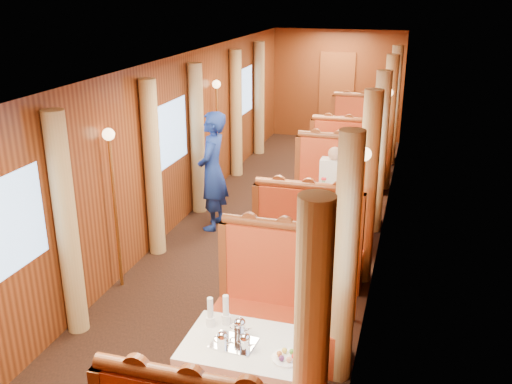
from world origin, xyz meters
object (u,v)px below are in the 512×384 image
at_px(rose_vase_far, 358,125).
at_px(banquette_mid_aft, 334,194).
at_px(banquette_near_aft, 280,312).
at_px(teapot_back, 240,330).
at_px(steward, 213,171).
at_px(banquette_far_fwd, 347,166).
at_px(tea_tray, 234,343).
at_px(rose_vase_mid, 324,183).
at_px(table_near, 250,382).
at_px(banquette_mid_fwd, 309,249).
at_px(teapot_right, 245,344).
at_px(table_mid, 323,221).
at_px(teapot_left, 223,343).
at_px(fruit_plate, 287,357).
at_px(banquette_far_aft, 360,138).
at_px(table_far, 354,153).
at_px(passenger, 333,178).

bearing_deg(rose_vase_far, banquette_mid_aft, -90.85).
bearing_deg(banquette_near_aft, teapot_back, -96.03).
bearing_deg(steward, teapot_back, 19.46).
bearing_deg(banquette_far_fwd, banquette_mid_aft, -90.00).
distance_m(tea_tray, rose_vase_mid, 3.58).
bearing_deg(table_near, tea_tray, -159.13).
bearing_deg(banquette_mid_fwd, teapot_back, -92.37).
bearing_deg(teapot_right, table_near, 104.99).
height_order(banquette_near_aft, steward, steward).
height_order(banquette_mid_aft, teapot_right, banquette_mid_aft).
bearing_deg(steward, rose_vase_mid, 79.58).
height_order(banquette_near_aft, banquette_mid_aft, same).
xyz_separation_m(table_mid, banquette_far_fwd, (0.00, 2.49, 0.05)).
distance_m(teapot_left, fruit_plate, 0.51).
bearing_deg(rose_vase_mid, banquette_far_fwd, 89.54).
xyz_separation_m(banquette_far_aft, steward, (-1.68, -4.29, 0.46)).
height_order(teapot_back, rose_vase_mid, rose_vase_mid).
bearing_deg(teapot_back, table_near, -27.22).
xyz_separation_m(banquette_far_aft, teapot_back, (-0.10, -7.95, 0.39)).
bearing_deg(rose_vase_mid, teapot_left, -92.45).
distance_m(table_mid, banquette_far_aft, 4.51).
relative_size(table_mid, banquette_far_fwd, 0.78).
xyz_separation_m(teapot_back, fruit_plate, (0.43, -0.18, -0.05)).
bearing_deg(teapot_left, table_far, 99.35).
distance_m(table_mid, teapot_back, 3.47).
distance_m(table_mid, rose_vase_mid, 0.55).
height_order(banquette_far_aft, teapot_left, banquette_far_aft).
relative_size(teapot_left, rose_vase_mid, 0.42).
bearing_deg(banquette_near_aft, table_far, 90.00).
xyz_separation_m(table_near, table_mid, (0.00, 3.50, 0.00)).
height_order(table_far, banquette_far_aft, banquette_far_aft).
relative_size(table_far, teapot_left, 6.90).
bearing_deg(tea_tray, banquette_near_aft, 83.64).
bearing_deg(banquette_mid_fwd, table_mid, 90.00).
distance_m(banquette_near_aft, steward, 3.22).
height_order(table_near, teapot_right, teapot_right).
bearing_deg(steward, passenger, 105.13).
relative_size(table_near, teapot_left, 6.90).
relative_size(rose_vase_far, passenger, 0.47).
bearing_deg(fruit_plate, table_near, 160.70).
xyz_separation_m(table_mid, tea_tray, (-0.12, -3.55, 0.38)).
bearing_deg(teapot_right, banquette_near_aft, 107.16).
relative_size(table_mid, table_far, 1.00).
bearing_deg(banquette_far_aft, banquette_mid_aft, -90.00).
bearing_deg(teapot_back, teapot_right, -56.03).
xyz_separation_m(banquette_mid_fwd, tea_tray, (-0.12, -2.53, 0.33)).
distance_m(table_near, teapot_back, 0.46).
bearing_deg(rose_vase_far, tea_tray, -91.26).
height_order(steward, passenger, steward).
bearing_deg(steward, banquette_far_fwd, 139.44).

